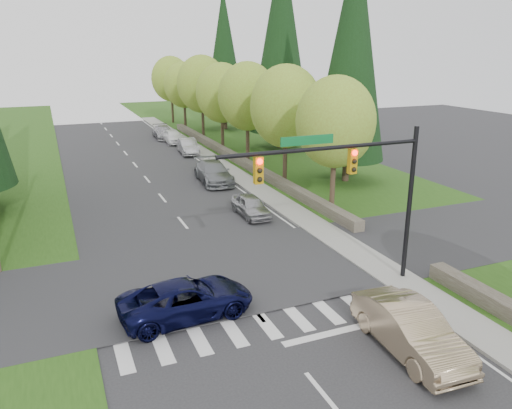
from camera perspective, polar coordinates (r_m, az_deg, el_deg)
ground at (r=16.66m, az=5.92°, el=-18.80°), size 120.00×120.00×0.00m
grass_east at (r=38.56m, az=8.89°, el=2.53°), size 14.00×110.00×0.06m
cross_street at (r=23.00m, az=-3.64°, el=-7.88°), size 120.00×8.00×0.10m
sidewalk_east at (r=37.61m, az=-0.68°, el=2.42°), size 1.80×80.00×0.13m
curb_east at (r=37.31m, az=-1.89°, el=2.29°), size 0.20×80.00×0.13m
stone_wall_north at (r=45.40m, az=-2.47°, el=5.40°), size 0.70×40.00×0.70m
traffic_signal at (r=20.17m, az=11.27°, el=3.22°), size 8.70×0.37×6.80m
decid_tree_0 at (r=30.48m, az=9.08°, el=9.27°), size 4.80×4.80×8.37m
decid_tree_1 at (r=36.60m, az=3.44°, el=11.11°), size 5.20×5.20×8.80m
decid_tree_2 at (r=42.88m, az=-0.98°, el=12.24°), size 5.00×5.00×8.82m
decid_tree_3 at (r=49.49m, az=-3.93°, el=12.60°), size 5.00×5.00×8.55m
decid_tree_4 at (r=56.14m, az=-6.21°, el=13.52°), size 5.40×5.40×9.18m
decid_tree_5 at (r=62.86m, az=-8.25°, el=13.37°), size 4.80×4.80×8.30m
decid_tree_6 at (r=69.64m, az=-9.69°, el=13.97°), size 5.20×5.20×8.86m
conifer_e_a at (r=37.82m, az=10.97°, el=17.11°), size 5.44×5.44×17.80m
conifer_e_b at (r=50.57m, az=2.90°, el=18.54°), size 6.12×6.12×19.80m
conifer_e_c at (r=63.17m, az=-3.67°, el=16.95°), size 5.10×5.10×16.80m
sedan_champagne at (r=17.98m, az=17.22°, el=-13.48°), size 2.01×5.08×1.64m
suv_navy at (r=19.46m, az=-7.95°, el=-10.65°), size 5.31×2.77×1.43m
parked_car_a at (r=30.37m, az=-0.58°, el=-0.15°), size 1.52×3.75×1.28m
parked_car_b at (r=38.11m, az=-4.87°, el=3.68°), size 2.60×5.59×1.58m
parked_car_c at (r=48.97m, az=-7.77°, el=6.60°), size 1.93×4.55×1.46m
parked_car_d at (r=54.86m, az=-9.46°, el=7.69°), size 1.81×4.33×1.46m
parked_car_e at (r=57.93m, az=-10.54°, el=8.12°), size 2.21×4.98×1.42m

